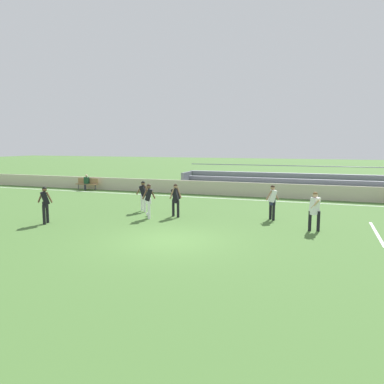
{
  "coord_description": "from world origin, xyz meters",
  "views": [
    {
      "loc": [
        5.26,
        -12.32,
        3.54
      ],
      "look_at": [
        -1.2,
        5.84,
        1.04
      ],
      "focal_mm": 34.77,
      "sensor_mm": 36.0,
      "label": 1
    }
  ],
  "objects_px": {
    "player_dark_trailing_run": "(149,198)",
    "player_dark_on_ball": "(176,197)",
    "player_dark_dropping_back": "(45,202)",
    "player_dark_overlapping": "(143,194)",
    "bleacher_stand": "(299,183)",
    "spectator_seated": "(86,181)",
    "player_white_pressing_high": "(272,199)",
    "player_white_wide_right": "(315,208)",
    "soccer_ball": "(148,214)",
    "bench_far_left": "(87,183)"
  },
  "relations": [
    {
      "from": "player_white_wide_right",
      "to": "player_dark_overlapping",
      "type": "relative_size",
      "value": 1.0
    },
    {
      "from": "player_dark_trailing_run",
      "to": "soccer_ball",
      "type": "distance_m",
      "value": 0.99
    },
    {
      "from": "spectator_seated",
      "to": "player_dark_dropping_back",
      "type": "height_order",
      "value": "player_dark_dropping_back"
    },
    {
      "from": "player_dark_on_ball",
      "to": "player_dark_overlapping",
      "type": "relative_size",
      "value": 1.0
    },
    {
      "from": "player_dark_trailing_run",
      "to": "player_dark_on_ball",
      "type": "bearing_deg",
      "value": 36.14
    },
    {
      "from": "player_dark_trailing_run",
      "to": "bench_far_left",
      "type": "bearing_deg",
      "value": 138.15
    },
    {
      "from": "player_dark_dropping_back",
      "to": "player_dark_overlapping",
      "type": "relative_size",
      "value": 1.03
    },
    {
      "from": "player_dark_trailing_run",
      "to": "spectator_seated",
      "type": "bearing_deg",
      "value": 138.55
    },
    {
      "from": "player_white_pressing_high",
      "to": "bleacher_stand",
      "type": "bearing_deg",
      "value": 86.36
    },
    {
      "from": "player_dark_on_ball",
      "to": "player_white_pressing_high",
      "type": "xyz_separation_m",
      "value": [
        4.53,
        0.86,
        0.01
      ]
    },
    {
      "from": "player_dark_on_ball",
      "to": "bleacher_stand",
      "type": "bearing_deg",
      "value": 63.32
    },
    {
      "from": "bleacher_stand",
      "to": "player_dark_overlapping",
      "type": "xyz_separation_m",
      "value": [
        -7.28,
        -9.42,
        0.15
      ]
    },
    {
      "from": "player_dark_on_ball",
      "to": "soccer_ball",
      "type": "xyz_separation_m",
      "value": [
        -1.31,
        -0.37,
        -0.85
      ]
    },
    {
      "from": "bench_far_left",
      "to": "player_dark_dropping_back",
      "type": "xyz_separation_m",
      "value": [
        5.63,
        -11.08,
        0.44
      ]
    },
    {
      "from": "bench_far_left",
      "to": "spectator_seated",
      "type": "xyz_separation_m",
      "value": [
        0.0,
        -0.12,
        0.16
      ]
    },
    {
      "from": "player_white_wide_right",
      "to": "soccer_ball",
      "type": "relative_size",
      "value": 7.34
    },
    {
      "from": "bench_far_left",
      "to": "player_white_pressing_high",
      "type": "relative_size",
      "value": 1.1
    },
    {
      "from": "spectator_seated",
      "to": "player_white_wide_right",
      "type": "relative_size",
      "value": 0.75
    },
    {
      "from": "bench_far_left",
      "to": "player_dark_overlapping",
      "type": "height_order",
      "value": "player_dark_overlapping"
    },
    {
      "from": "player_dark_overlapping",
      "to": "player_white_pressing_high",
      "type": "xyz_separation_m",
      "value": [
        6.68,
        0.08,
        0.02
      ]
    },
    {
      "from": "soccer_ball",
      "to": "spectator_seated",
      "type": "bearing_deg",
      "value": 139.23
    },
    {
      "from": "soccer_ball",
      "to": "player_dark_on_ball",
      "type": "bearing_deg",
      "value": 15.69
    },
    {
      "from": "player_dark_on_ball",
      "to": "player_dark_trailing_run",
      "type": "bearing_deg",
      "value": -143.86
    },
    {
      "from": "player_dark_trailing_run",
      "to": "player_dark_on_ball",
      "type": "height_order",
      "value": "player_dark_trailing_run"
    },
    {
      "from": "bleacher_stand",
      "to": "player_dark_trailing_run",
      "type": "distance_m",
      "value": 12.6
    },
    {
      "from": "spectator_seated",
      "to": "player_dark_on_ball",
      "type": "distance_m",
      "value": 12.94
    },
    {
      "from": "bleacher_stand",
      "to": "player_white_pressing_high",
      "type": "bearing_deg",
      "value": -93.64
    },
    {
      "from": "player_dark_trailing_run",
      "to": "player_dark_on_ball",
      "type": "xyz_separation_m",
      "value": [
        1.06,
        0.78,
        -0.02
      ]
    },
    {
      "from": "player_dark_on_ball",
      "to": "player_white_wide_right",
      "type": "distance_m",
      "value": 6.51
    },
    {
      "from": "spectator_seated",
      "to": "soccer_ball",
      "type": "distance_m",
      "value": 12.15
    },
    {
      "from": "spectator_seated",
      "to": "player_dark_trailing_run",
      "type": "bearing_deg",
      "value": -41.45
    },
    {
      "from": "bleacher_stand",
      "to": "spectator_seated",
      "type": "relative_size",
      "value": 13.84
    },
    {
      "from": "bleacher_stand",
      "to": "player_dark_on_ball",
      "type": "bearing_deg",
      "value": -116.68
    },
    {
      "from": "bench_far_left",
      "to": "player_dark_dropping_back",
      "type": "relative_size",
      "value": 1.08
    },
    {
      "from": "player_dark_trailing_run",
      "to": "player_dark_dropping_back",
      "type": "xyz_separation_m",
      "value": [
        -3.81,
        -2.63,
        0.01
      ]
    },
    {
      "from": "bleacher_stand",
      "to": "spectator_seated",
      "type": "xyz_separation_m",
      "value": [
        -15.62,
        -2.64,
        -0.1
      ]
    },
    {
      "from": "player_dark_trailing_run",
      "to": "player_dark_dropping_back",
      "type": "height_order",
      "value": "player_dark_dropping_back"
    },
    {
      "from": "bleacher_stand",
      "to": "player_dark_dropping_back",
      "type": "distance_m",
      "value": 16.88
    },
    {
      "from": "player_dark_dropping_back",
      "to": "soccer_ball",
      "type": "relative_size",
      "value": 7.57
    },
    {
      "from": "player_dark_trailing_run",
      "to": "player_white_wide_right",
      "type": "height_order",
      "value": "player_dark_trailing_run"
    },
    {
      "from": "bleacher_stand",
      "to": "soccer_ball",
      "type": "bearing_deg",
      "value": -121.34
    },
    {
      "from": "bench_far_left",
      "to": "player_dark_dropping_back",
      "type": "distance_m",
      "value": 12.43
    },
    {
      "from": "bench_far_left",
      "to": "spectator_seated",
      "type": "bearing_deg",
      "value": -90.0
    },
    {
      "from": "spectator_seated",
      "to": "player_dark_dropping_back",
      "type": "distance_m",
      "value": 12.33
    },
    {
      "from": "spectator_seated",
      "to": "player_dark_trailing_run",
      "type": "distance_m",
      "value": 12.59
    },
    {
      "from": "spectator_seated",
      "to": "player_white_pressing_high",
      "type": "distance_m",
      "value": 16.46
    },
    {
      "from": "spectator_seated",
      "to": "player_dark_overlapping",
      "type": "distance_m",
      "value": 10.76
    },
    {
      "from": "player_dark_dropping_back",
      "to": "soccer_ball",
      "type": "xyz_separation_m",
      "value": [
        3.57,
        3.04,
        -0.88
      ]
    },
    {
      "from": "bench_far_left",
      "to": "player_dark_trailing_run",
      "type": "height_order",
      "value": "player_dark_trailing_run"
    },
    {
      "from": "bleacher_stand",
      "to": "player_dark_dropping_back",
      "type": "height_order",
      "value": "bleacher_stand"
    }
  ]
}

